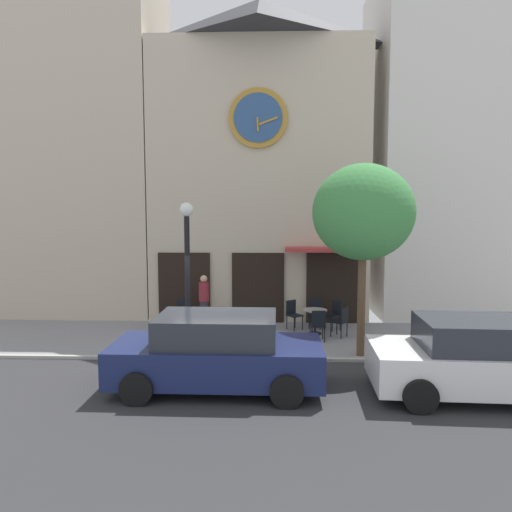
% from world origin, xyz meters
% --- Properties ---
extents(ground_plane, '(27.94, 10.38, 0.13)m').
position_xyz_m(ground_plane, '(0.00, -1.09, -0.02)').
color(ground_plane, gray).
extents(clock_building, '(7.31, 4.26, 10.87)m').
position_xyz_m(clock_building, '(0.88, 5.51, 5.58)').
color(clock_building, beige).
rests_on(clock_building, ground_plane).
extents(neighbor_building_left, '(6.42, 4.39, 15.61)m').
position_xyz_m(neighbor_building_left, '(-6.03, 6.27, 7.81)').
color(neighbor_building_left, beige).
rests_on(neighbor_building_left, ground_plane).
extents(neighbor_building_right, '(6.54, 4.79, 11.92)m').
position_xyz_m(neighbor_building_right, '(8.27, 6.47, 5.96)').
color(neighbor_building_right, silver).
rests_on(neighbor_building_right, ground_plane).
extents(street_lamp, '(0.36, 0.36, 3.89)m').
position_xyz_m(street_lamp, '(-0.87, 0.84, 1.98)').
color(street_lamp, black).
rests_on(street_lamp, ground_plane).
extents(street_tree, '(2.53, 2.27, 4.84)m').
position_xyz_m(street_tree, '(3.59, 0.56, 3.62)').
color(street_tree, brown).
rests_on(street_tree, ground_plane).
extents(cafe_table_rightmost, '(0.72, 0.72, 0.76)m').
position_xyz_m(cafe_table_rightmost, '(-1.30, 2.29, 0.54)').
color(cafe_table_rightmost, black).
rests_on(cafe_table_rightmost, ground_plane).
extents(cafe_table_near_curb, '(0.60, 0.60, 0.74)m').
position_xyz_m(cafe_table_near_curb, '(0.22, 1.85, 0.48)').
color(cafe_table_near_curb, black).
rests_on(cafe_table_near_curb, ground_plane).
extents(cafe_table_center_right, '(0.72, 0.72, 0.74)m').
position_xyz_m(cafe_table_center_right, '(2.62, 2.60, 0.53)').
color(cafe_table_center_right, black).
rests_on(cafe_table_center_right, ground_plane).
extents(cafe_chair_by_entrance, '(0.45, 0.45, 0.90)m').
position_xyz_m(cafe_chair_by_entrance, '(2.70, 3.41, 0.53)').
color(cafe_chair_by_entrance, black).
rests_on(cafe_chair_by_entrance, ground_plane).
extents(cafe_chair_right_end, '(0.56, 0.56, 0.90)m').
position_xyz_m(cafe_chair_right_end, '(0.66, 1.19, 0.53)').
color(cafe_chair_right_end, black).
rests_on(cafe_chair_right_end, ground_plane).
extents(cafe_chair_left_end, '(0.56, 0.56, 0.90)m').
position_xyz_m(cafe_chair_left_end, '(1.99, 3.15, 0.53)').
color(cafe_chair_left_end, black).
rests_on(cafe_chair_left_end, ground_plane).
extents(cafe_chair_facing_street, '(0.48, 0.48, 0.90)m').
position_xyz_m(cafe_chair_facing_street, '(-1.44, 3.15, 0.53)').
color(cafe_chair_facing_street, black).
rests_on(cafe_chair_facing_street, ground_plane).
extents(cafe_chair_facing_wall, '(0.56, 0.56, 0.90)m').
position_xyz_m(cafe_chair_facing_wall, '(3.27, 3.13, 0.53)').
color(cafe_chair_facing_wall, black).
rests_on(cafe_chair_facing_wall, ground_plane).
extents(cafe_chair_corner, '(0.42, 0.42, 0.90)m').
position_xyz_m(cafe_chair_corner, '(2.64, 1.78, 0.53)').
color(cafe_chair_corner, black).
rests_on(cafe_chair_corner, ground_plane).
extents(cafe_chair_outer, '(0.56, 0.56, 0.90)m').
position_xyz_m(cafe_chair_outer, '(3.36, 2.26, 0.53)').
color(cafe_chair_outer, black).
rests_on(cafe_chair_outer, ground_plane).
extents(pedestrian_maroon, '(0.39, 0.39, 1.67)m').
position_xyz_m(pedestrian_maroon, '(-0.79, 3.22, 0.86)').
color(pedestrian_maroon, '#2D2D38').
rests_on(pedestrian_maroon, ground_plane).
extents(parked_car_navy, '(4.32, 2.06, 1.55)m').
position_xyz_m(parked_car_navy, '(0.20, -1.81, 0.76)').
color(parked_car_navy, navy).
rests_on(parked_car_navy, ground_plane).
extents(parked_car_white, '(4.38, 2.18, 1.55)m').
position_xyz_m(parked_car_white, '(5.49, -2.05, 0.76)').
color(parked_car_white, white).
rests_on(parked_car_white, ground_plane).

